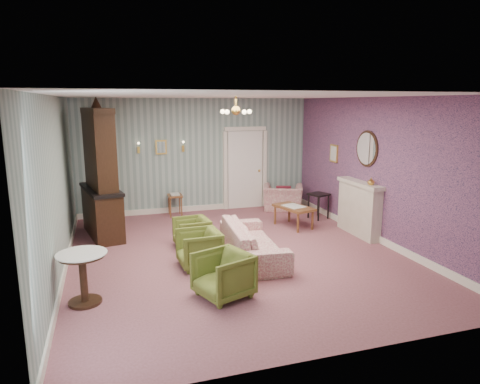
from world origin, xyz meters
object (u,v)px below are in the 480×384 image
object	(u,v)px
side_table_black	(318,206)
wingback_chair	(283,193)
olive_chair_a	(223,273)
pedestal_table	(83,278)
fireplace	(359,208)
dresser	(99,170)
coffee_table	(293,216)
olive_chair_c	(192,231)
olive_chair_b	(199,247)
sofa_chintz	(253,235)

from	to	relation	value
side_table_black	wingback_chair	bearing A→B (deg)	113.73
olive_chair_a	pedestal_table	bearing A→B (deg)	-121.83
olive_chair_a	fireplace	distance (m)	4.13
dresser	coffee_table	bearing A→B (deg)	-20.03
olive_chair_a	olive_chair_c	world-z (taller)	olive_chair_a
fireplace	pedestal_table	bearing A→B (deg)	-162.89
olive_chair_a	olive_chair_b	xyz separation A→B (m)	(-0.08, 1.27, -0.01)
olive_chair_b	coffee_table	size ratio (longest dim) A/B	0.74
wingback_chair	side_table_black	xyz separation A→B (m)	(0.48, -1.09, -0.13)
olive_chair_b	olive_chair_c	xyz separation A→B (m)	(0.07, 1.03, -0.03)
olive_chair_b	coffee_table	distance (m)	3.10
olive_chair_a	side_table_black	size ratio (longest dim) A/B	1.17
sofa_chintz	wingback_chair	size ratio (longest dim) A/B	2.13
sofa_chintz	dresser	world-z (taller)	dresser
olive_chair_a	wingback_chair	xyz separation A→B (m)	(2.87, 4.58, 0.07)
side_table_black	fireplace	bearing A→B (deg)	-81.62
olive_chair_c	dresser	size ratio (longest dim) A/B	0.23
pedestal_table	fireplace	bearing A→B (deg)	17.11
olive_chair_c	pedestal_table	xyz separation A→B (m)	(-1.91, -1.92, 0.05)
olive_chair_b	dresser	bearing A→B (deg)	-148.74
olive_chair_c	dresser	xyz separation A→B (m)	(-1.66, 1.33, 1.10)
olive_chair_c	fireplace	bearing A→B (deg)	81.79
coffee_table	side_table_black	bearing A→B (deg)	28.59
fireplace	coffee_table	distance (m)	1.48
fireplace	dresser	bearing A→B (deg)	163.34
olive_chair_a	coffee_table	xyz separation A→B (m)	(2.48, 3.02, -0.12)
coffee_table	pedestal_table	world-z (taller)	pedestal_table
olive_chair_a	coffee_table	size ratio (longest dim) A/B	0.77
fireplace	side_table_black	size ratio (longest dim) A/B	2.22
sofa_chintz	olive_chair_b	bearing A→B (deg)	102.62
olive_chair_b	side_table_black	size ratio (longest dim) A/B	1.13
wingback_chair	pedestal_table	world-z (taller)	wingback_chair
olive_chair_c	side_table_black	distance (m)	3.57
olive_chair_a	coffee_table	world-z (taller)	olive_chair_a
olive_chair_c	wingback_chair	bearing A→B (deg)	123.85
fireplace	olive_chair_c	bearing A→B (deg)	176.28
olive_chair_c	pedestal_table	size ratio (longest dim) A/B	0.86
sofa_chintz	coffee_table	bearing A→B (deg)	-39.28
sofa_chintz	side_table_black	world-z (taller)	sofa_chintz
olive_chair_b	fireplace	xyz separation A→B (m)	(3.65, 0.79, 0.22)
sofa_chintz	pedestal_table	world-z (taller)	sofa_chintz
fireplace	pedestal_table	world-z (taller)	fireplace
dresser	side_table_black	size ratio (longest dim) A/B	4.52
wingback_chair	side_table_black	distance (m)	1.20
olive_chair_b	wingback_chair	distance (m)	4.44
olive_chair_a	sofa_chintz	bearing A→B (deg)	125.71
coffee_table	olive_chair_b	bearing A→B (deg)	-145.77
sofa_chintz	pedestal_table	bearing A→B (deg)	114.49
wingback_chair	fireplace	bearing A→B (deg)	128.83
olive_chair_c	fireplace	world-z (taller)	fireplace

